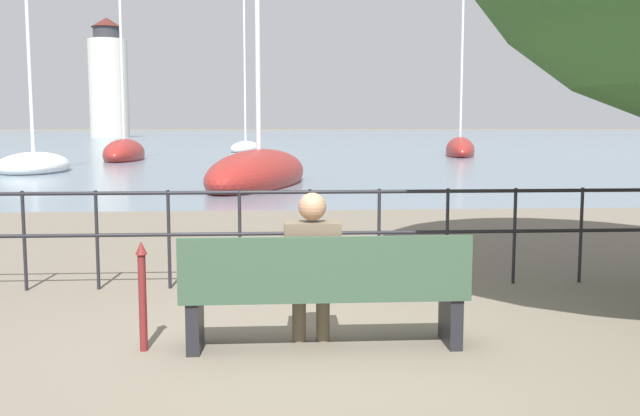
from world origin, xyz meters
TOP-DOWN VIEW (x-y plane):
  - ground_plane at (0.00, 0.00)m, footprint 1000.00×1000.00m
  - harbor_water at (0.00, 159.13)m, footprint 600.00×300.00m
  - park_bench at (0.00, -0.07)m, footprint 2.20×0.45m
  - seated_person_left at (-0.09, 0.01)m, footprint 0.43×0.35m
  - promenade_railing at (0.00, 2.12)m, footprint 10.47×0.04m
  - closed_umbrella at (-1.39, -0.01)m, footprint 0.09×0.09m
  - sailboat_0 at (-0.78, 15.48)m, footprint 3.92×7.68m
  - sailboat_1 at (10.80, 36.50)m, footprint 3.53×8.51m
  - sailboat_2 at (-8.02, 32.13)m, footprint 2.41×7.28m
  - sailboat_3 at (-2.21, 44.02)m, footprint 2.69×5.53m
  - sailboat_4 at (-9.53, 22.61)m, footprint 3.25×5.59m
  - harbor_lighthouse at (-26.69, 113.15)m, footprint 6.19×6.19m

SIDE VIEW (x-z plane):
  - ground_plane at x=0.00m, z-range 0.00..0.00m
  - harbor_water at x=0.00m, z-range 0.00..0.01m
  - sailboat_4 at x=-9.53m, z-range -3.77..4.27m
  - sailboat_3 at x=-2.21m, z-range -5.45..6.12m
  - sailboat_0 at x=-0.78m, z-range -4.85..5.53m
  - sailboat_1 at x=10.80m, z-range -4.81..5.52m
  - sailboat_2 at x=-8.02m, z-range -5.50..6.24m
  - park_bench at x=0.00m, z-range 0.00..0.90m
  - closed_umbrella at x=-1.39m, z-range 0.05..0.90m
  - seated_person_left at x=-0.09m, z-range 0.06..1.27m
  - promenade_railing at x=0.00m, z-range 0.17..1.22m
  - harbor_lighthouse at x=-26.69m, z-range -0.67..18.39m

